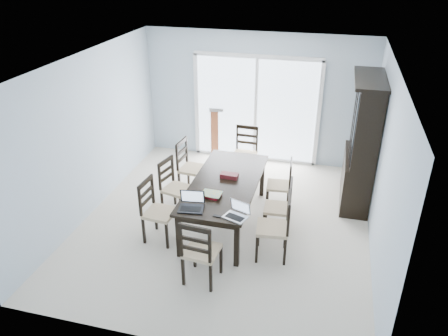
{
  "coord_description": "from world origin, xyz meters",
  "views": [
    {
      "loc": [
        1.46,
        -5.73,
        4.01
      ],
      "look_at": [
        -0.02,
        0.0,
        0.99
      ],
      "focal_mm": 35.0,
      "sensor_mm": 36.0,
      "label": 1
    }
  ],
  "objects_px": {
    "game_box": "(229,176)",
    "chair_right_near": "(280,220)",
    "chair_left_far": "(188,161)",
    "cell_phone": "(217,216)",
    "chair_right_far": "(284,179)",
    "china_hutch": "(362,144)",
    "chair_end_near": "(199,247)",
    "hot_tub": "(255,118)",
    "chair_left_near": "(154,204)",
    "chair_left_mid": "(172,181)",
    "dining_table": "(225,186)",
    "laptop_silver": "(235,215)",
    "chair_right_mid": "(283,202)",
    "chair_end_far": "(246,147)",
    "laptop_dark": "(191,206)"
  },
  "relations": [
    {
      "from": "chair_right_near",
      "to": "chair_end_far",
      "type": "relative_size",
      "value": 1.0
    },
    {
      "from": "dining_table",
      "to": "chair_end_far",
      "type": "bearing_deg",
      "value": 91.03
    },
    {
      "from": "laptop_dark",
      "to": "hot_tub",
      "type": "relative_size",
      "value": 0.16
    },
    {
      "from": "chair_right_mid",
      "to": "laptop_dark",
      "type": "relative_size",
      "value": 2.73
    },
    {
      "from": "chair_right_far",
      "to": "chair_end_far",
      "type": "bearing_deg",
      "value": 35.67
    },
    {
      "from": "chair_right_near",
      "to": "dining_table",
      "type": "bearing_deg",
      "value": 49.23
    },
    {
      "from": "chair_right_mid",
      "to": "chair_right_far",
      "type": "distance_m",
      "value": 0.73
    },
    {
      "from": "chair_left_near",
      "to": "cell_phone",
      "type": "bearing_deg",
      "value": 78.97
    },
    {
      "from": "chair_left_far",
      "to": "cell_phone",
      "type": "bearing_deg",
      "value": 35.9
    },
    {
      "from": "china_hutch",
      "to": "chair_right_near",
      "type": "bearing_deg",
      "value": -119.69
    },
    {
      "from": "chair_end_near",
      "to": "chair_end_far",
      "type": "xyz_separation_m",
      "value": [
        -0.06,
        3.17,
        0.01
      ]
    },
    {
      "from": "chair_end_near",
      "to": "hot_tub",
      "type": "xyz_separation_m",
      "value": [
        -0.24,
        4.98,
        -0.08
      ]
    },
    {
      "from": "chair_left_far",
      "to": "chair_right_near",
      "type": "xyz_separation_m",
      "value": [
        1.84,
        -1.46,
        0.01
      ]
    },
    {
      "from": "dining_table",
      "to": "chair_left_mid",
      "type": "bearing_deg",
      "value": 172.8
    },
    {
      "from": "cell_phone",
      "to": "china_hutch",
      "type": "bearing_deg",
      "value": 56.56
    },
    {
      "from": "chair_left_far",
      "to": "hot_tub",
      "type": "bearing_deg",
      "value": 171.66
    },
    {
      "from": "chair_end_near",
      "to": "game_box",
      "type": "bearing_deg",
      "value": 95.11
    },
    {
      "from": "chair_left_near",
      "to": "chair_left_mid",
      "type": "relative_size",
      "value": 1.04
    },
    {
      "from": "chair_end_far",
      "to": "hot_tub",
      "type": "bearing_deg",
      "value": -83.0
    },
    {
      "from": "chair_left_far",
      "to": "laptop_silver",
      "type": "distance_m",
      "value": 2.19
    },
    {
      "from": "game_box",
      "to": "chair_right_near",
      "type": "bearing_deg",
      "value": -40.54
    },
    {
      "from": "laptop_silver",
      "to": "game_box",
      "type": "bearing_deg",
      "value": 127.81
    },
    {
      "from": "chair_left_near",
      "to": "chair_right_mid",
      "type": "xyz_separation_m",
      "value": [
        1.84,
        0.63,
        -0.05
      ]
    },
    {
      "from": "chair_left_far",
      "to": "chair_end_near",
      "type": "xyz_separation_m",
      "value": [
        0.93,
        -2.3,
        -0.0
      ]
    },
    {
      "from": "chair_right_near",
      "to": "hot_tub",
      "type": "distance_m",
      "value": 4.3
    },
    {
      "from": "chair_right_far",
      "to": "laptop_silver",
      "type": "xyz_separation_m",
      "value": [
        -0.45,
        -1.63,
        0.26
      ]
    },
    {
      "from": "laptop_silver",
      "to": "china_hutch",
      "type": "bearing_deg",
      "value": 73.04
    },
    {
      "from": "dining_table",
      "to": "laptop_dark",
      "type": "xyz_separation_m",
      "value": [
        -0.26,
        -0.89,
        0.14
      ]
    },
    {
      "from": "chair_left_far",
      "to": "cell_phone",
      "type": "xyz_separation_m",
      "value": [
        1.03,
        -1.79,
        0.15
      ]
    },
    {
      "from": "dining_table",
      "to": "cell_phone",
      "type": "xyz_separation_m",
      "value": [
        0.13,
        -0.97,
        0.08
      ]
    },
    {
      "from": "chair_left_mid",
      "to": "cell_phone",
      "type": "height_order",
      "value": "chair_left_mid"
    },
    {
      "from": "chair_left_mid",
      "to": "chair_left_far",
      "type": "height_order",
      "value": "chair_left_far"
    },
    {
      "from": "china_hutch",
      "to": "chair_left_near",
      "type": "distance_m",
      "value": 3.55
    },
    {
      "from": "china_hutch",
      "to": "chair_right_far",
      "type": "distance_m",
      "value": 1.42
    },
    {
      "from": "china_hutch",
      "to": "hot_tub",
      "type": "bearing_deg",
      "value": 134.68
    },
    {
      "from": "chair_end_far",
      "to": "chair_right_far",
      "type": "bearing_deg",
      "value": 132.41
    },
    {
      "from": "chair_end_near",
      "to": "laptop_silver",
      "type": "xyz_separation_m",
      "value": [
        0.35,
        0.54,
        0.2
      ]
    },
    {
      "from": "dining_table",
      "to": "chair_end_near",
      "type": "height_order",
      "value": "chair_end_near"
    },
    {
      "from": "chair_right_mid",
      "to": "hot_tub",
      "type": "distance_m",
      "value": 3.71
    },
    {
      "from": "chair_left_near",
      "to": "chair_left_mid",
      "type": "distance_m",
      "value": 0.78
    },
    {
      "from": "chair_right_far",
      "to": "china_hutch",
      "type": "bearing_deg",
      "value": -70.17
    },
    {
      "from": "dining_table",
      "to": "china_hutch",
      "type": "height_order",
      "value": "china_hutch"
    },
    {
      "from": "chair_right_mid",
      "to": "dining_table",
      "type": "bearing_deg",
      "value": 84.9
    },
    {
      "from": "hot_tub",
      "to": "game_box",
      "type": "bearing_deg",
      "value": -85.99
    },
    {
      "from": "cell_phone",
      "to": "chair_left_far",
      "type": "bearing_deg",
      "value": 126.8
    },
    {
      "from": "chair_end_far",
      "to": "chair_right_near",
      "type": "bearing_deg",
      "value": 114.21
    },
    {
      "from": "chair_right_far",
      "to": "game_box",
      "type": "relative_size",
      "value": 3.66
    },
    {
      "from": "chair_left_far",
      "to": "chair_right_near",
      "type": "height_order",
      "value": "chair_right_near"
    },
    {
      "from": "chair_left_near",
      "to": "hot_tub",
      "type": "distance_m",
      "value": 4.23
    },
    {
      "from": "chair_left_near",
      "to": "laptop_silver",
      "type": "height_order",
      "value": "chair_left_near"
    }
  ]
}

